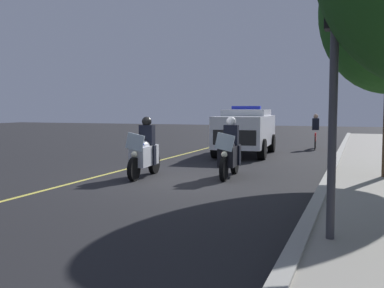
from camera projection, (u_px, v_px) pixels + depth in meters
The scene contains 8 objects.
ground_plane at pixel (179, 179), 12.56m from camera, with size 80.00×80.00×0.00m, color black.
curb_strip at pixel (325, 185), 11.21m from camera, with size 48.00×0.24×0.15m, color #9E9B93.
lane_stripe_center at pixel (104, 175), 13.38m from camera, with size 48.00×0.12×0.01m, color #E0D14C.
police_motorcycle_lead_left at pixel (145, 153), 12.92m from camera, with size 2.14×0.61×1.72m.
police_motorcycle_lead_right at pixel (230, 153), 12.90m from camera, with size 2.14×0.61×1.72m.
police_suv at pixel (246, 130), 19.05m from camera, with size 5.02×2.34×2.05m.
cyclist_background at pixel (316, 132), 21.72m from camera, with size 1.76×0.34×1.69m.
traffic_light at pixel (335, 41), 6.27m from camera, with size 0.38×0.28×3.81m.
Camera 1 is at (11.55, 4.67, 1.96)m, focal length 42.63 mm.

